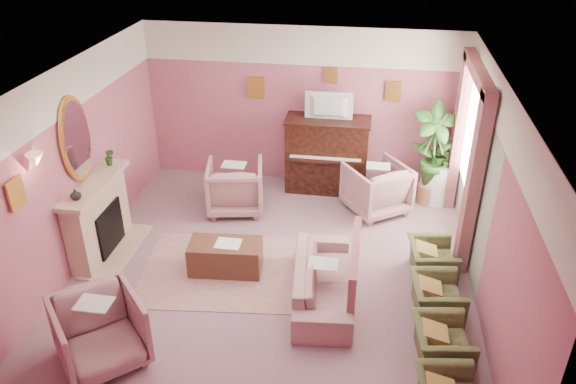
# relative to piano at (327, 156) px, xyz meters

# --- Properties ---
(floor) EXTENTS (5.50, 6.00, 0.01)m
(floor) POSITION_rel_piano_xyz_m (-0.50, -2.68, -0.65)
(floor) COLOR gray
(floor) RESTS_ON ground
(ceiling) EXTENTS (5.50, 6.00, 0.01)m
(ceiling) POSITION_rel_piano_xyz_m (-0.50, -2.68, 2.15)
(ceiling) COLOR white
(ceiling) RESTS_ON wall_back
(wall_back) EXTENTS (5.50, 0.02, 2.80)m
(wall_back) POSITION_rel_piano_xyz_m (-0.50, 0.32, 0.75)
(wall_back) COLOR #874F6E
(wall_back) RESTS_ON floor
(wall_front) EXTENTS (5.50, 0.02, 2.80)m
(wall_front) POSITION_rel_piano_xyz_m (-0.50, -5.68, 0.75)
(wall_front) COLOR #874F6E
(wall_front) RESTS_ON floor
(wall_left) EXTENTS (0.02, 6.00, 2.80)m
(wall_left) POSITION_rel_piano_xyz_m (-3.25, -2.68, 0.75)
(wall_left) COLOR #874F6E
(wall_left) RESTS_ON floor
(wall_right) EXTENTS (0.02, 6.00, 2.80)m
(wall_right) POSITION_rel_piano_xyz_m (2.25, -2.68, 0.75)
(wall_right) COLOR #874F6E
(wall_right) RESTS_ON floor
(picture_rail_band) EXTENTS (5.50, 0.01, 0.65)m
(picture_rail_band) POSITION_rel_piano_xyz_m (-0.50, 0.31, 1.82)
(picture_rail_band) COLOR white
(picture_rail_band) RESTS_ON wall_back
(stripe_panel) EXTENTS (0.01, 3.00, 2.15)m
(stripe_panel) POSITION_rel_piano_xyz_m (2.23, -1.38, 0.42)
(stripe_panel) COLOR #9BA68F
(stripe_panel) RESTS_ON wall_right
(fireplace_surround) EXTENTS (0.30, 1.40, 1.10)m
(fireplace_surround) POSITION_rel_piano_xyz_m (-3.09, -2.48, -0.10)
(fireplace_surround) COLOR tan
(fireplace_surround) RESTS_ON floor
(fireplace_inset) EXTENTS (0.18, 0.72, 0.68)m
(fireplace_inset) POSITION_rel_piano_xyz_m (-2.99, -2.48, -0.25)
(fireplace_inset) COLOR black
(fireplace_inset) RESTS_ON floor
(fire_ember) EXTENTS (0.06, 0.54, 0.10)m
(fire_ember) POSITION_rel_piano_xyz_m (-2.95, -2.48, -0.43)
(fire_ember) COLOR #FC2400
(fire_ember) RESTS_ON floor
(mantel_shelf) EXTENTS (0.40, 1.55, 0.07)m
(mantel_shelf) POSITION_rel_piano_xyz_m (-3.06, -2.48, 0.47)
(mantel_shelf) COLOR tan
(mantel_shelf) RESTS_ON fireplace_surround
(hearth) EXTENTS (0.55, 1.50, 0.02)m
(hearth) POSITION_rel_piano_xyz_m (-2.89, -2.48, -0.64)
(hearth) COLOR tan
(hearth) RESTS_ON floor
(mirror_frame) EXTENTS (0.04, 0.72, 1.20)m
(mirror_frame) POSITION_rel_piano_xyz_m (-3.20, -2.48, 1.15)
(mirror_frame) COLOR gold
(mirror_frame) RESTS_ON wall_left
(mirror_glass) EXTENTS (0.01, 0.60, 1.06)m
(mirror_glass) POSITION_rel_piano_xyz_m (-3.17, -2.48, 1.15)
(mirror_glass) COLOR silver
(mirror_glass) RESTS_ON wall_left
(sconce_shade) EXTENTS (0.20, 0.20, 0.16)m
(sconce_shade) POSITION_rel_piano_xyz_m (-3.12, -3.53, 1.33)
(sconce_shade) COLOR #FF9E7A
(sconce_shade) RESTS_ON wall_left
(piano) EXTENTS (1.40, 0.60, 1.30)m
(piano) POSITION_rel_piano_xyz_m (0.00, 0.00, 0.00)
(piano) COLOR black
(piano) RESTS_ON floor
(piano_keyshelf) EXTENTS (1.30, 0.12, 0.06)m
(piano_keyshelf) POSITION_rel_piano_xyz_m (-0.00, -0.35, 0.07)
(piano_keyshelf) COLOR black
(piano_keyshelf) RESTS_ON piano
(piano_keys) EXTENTS (1.20, 0.08, 0.02)m
(piano_keys) POSITION_rel_piano_xyz_m (0.00, -0.35, 0.11)
(piano_keys) COLOR white
(piano_keys) RESTS_ON piano
(piano_top) EXTENTS (1.45, 0.65, 0.04)m
(piano_top) POSITION_rel_piano_xyz_m (0.00, 0.00, 0.66)
(piano_top) COLOR black
(piano_top) RESTS_ON piano
(television) EXTENTS (0.80, 0.12, 0.48)m
(television) POSITION_rel_piano_xyz_m (0.00, -0.05, 0.95)
(television) COLOR black
(television) RESTS_ON piano
(print_back_left) EXTENTS (0.30, 0.03, 0.38)m
(print_back_left) POSITION_rel_piano_xyz_m (-1.30, 0.28, 1.07)
(print_back_left) COLOR gold
(print_back_left) RESTS_ON wall_back
(print_back_right) EXTENTS (0.26, 0.03, 0.34)m
(print_back_right) POSITION_rel_piano_xyz_m (1.05, 0.28, 1.13)
(print_back_right) COLOR gold
(print_back_right) RESTS_ON wall_back
(print_back_mid) EXTENTS (0.22, 0.03, 0.26)m
(print_back_mid) POSITION_rel_piano_xyz_m (0.00, 0.28, 1.35)
(print_back_mid) COLOR gold
(print_back_mid) RESTS_ON wall_back
(print_left_wall) EXTENTS (0.03, 0.28, 0.36)m
(print_left_wall) POSITION_rel_piano_xyz_m (-3.21, -3.88, 1.07)
(print_left_wall) COLOR gold
(print_left_wall) RESTS_ON wall_left
(window_blind) EXTENTS (0.03, 1.40, 1.80)m
(window_blind) POSITION_rel_piano_xyz_m (2.20, -1.13, 1.05)
(window_blind) COLOR white
(window_blind) RESTS_ON wall_right
(curtain_left) EXTENTS (0.16, 0.34, 2.60)m
(curtain_left) POSITION_rel_piano_xyz_m (2.12, -2.05, 0.65)
(curtain_left) COLOR #964E56
(curtain_left) RESTS_ON floor
(curtain_right) EXTENTS (0.16, 0.34, 2.60)m
(curtain_right) POSITION_rel_piano_xyz_m (2.12, -0.21, 0.65)
(curtain_right) COLOR #964E56
(curtain_right) RESTS_ON floor
(pelmet) EXTENTS (0.16, 2.20, 0.16)m
(pelmet) POSITION_rel_piano_xyz_m (2.12, -1.13, 1.91)
(pelmet) COLOR #964E56
(pelmet) RESTS_ON wall_right
(mantel_plant) EXTENTS (0.16, 0.16, 0.28)m
(mantel_plant) POSITION_rel_piano_xyz_m (-3.05, -1.93, 0.64)
(mantel_plant) COLOR #24501A
(mantel_plant) RESTS_ON mantel_shelf
(mantel_vase) EXTENTS (0.16, 0.16, 0.16)m
(mantel_vase) POSITION_rel_piano_xyz_m (-3.05, -2.98, 0.58)
(mantel_vase) COLOR white
(mantel_vase) RESTS_ON mantel_shelf
(area_rug) EXTENTS (2.67, 2.04, 0.01)m
(area_rug) POSITION_rel_piano_xyz_m (-1.07, -2.67, -0.64)
(area_rug) COLOR #A87872
(area_rug) RESTS_ON floor
(coffee_table) EXTENTS (1.04, 0.58, 0.45)m
(coffee_table) POSITION_rel_piano_xyz_m (-1.15, -2.67, -0.43)
(coffee_table) COLOR #523020
(coffee_table) RESTS_ON floor
(table_paper) EXTENTS (0.35, 0.28, 0.01)m
(table_paper) POSITION_rel_piano_xyz_m (-1.10, -2.67, -0.20)
(table_paper) COLOR white
(table_paper) RESTS_ON coffee_table
(sofa) EXTENTS (0.63, 1.88, 0.76)m
(sofa) POSITION_rel_piano_xyz_m (0.25, -3.05, -0.27)
(sofa) COLOR #A97C7E
(sofa) RESTS_ON floor
(sofa_throw) EXTENTS (0.09, 1.42, 0.52)m
(sofa_throw) POSITION_rel_piano_xyz_m (0.65, -3.05, -0.05)
(sofa_throw) COLOR #964E56
(sofa_throw) RESTS_ON sofa
(floral_armchair_left) EXTENTS (0.89, 0.89, 0.93)m
(floral_armchair_left) POSITION_rel_piano_xyz_m (-1.42, -0.97, -0.18)
(floral_armchair_left) COLOR #A97C7E
(floral_armchair_left) RESTS_ON floor
(floral_armchair_right) EXTENTS (0.89, 0.89, 0.93)m
(floral_armchair_right) POSITION_rel_piano_xyz_m (0.89, -0.65, -0.18)
(floral_armchair_right) COLOR #A97C7E
(floral_armchair_right) RESTS_ON floor
(floral_armchair_front) EXTENTS (0.89, 0.89, 0.93)m
(floral_armchair_front) POSITION_rel_piano_xyz_m (-2.09, -4.56, -0.18)
(floral_armchair_front) COLOR #A97C7E
(floral_armchair_front) RESTS_ON floor
(olive_chair_b) EXTENTS (0.51, 0.72, 0.63)m
(olive_chair_b) POSITION_rel_piano_xyz_m (1.69, -3.95, -0.34)
(olive_chair_b) COLOR #4F5830
(olive_chair_b) RESTS_ON floor
(olive_chair_c) EXTENTS (0.51, 0.72, 0.63)m
(olive_chair_c) POSITION_rel_piano_xyz_m (1.69, -3.13, -0.34)
(olive_chair_c) COLOR #4F5830
(olive_chair_c) RESTS_ON floor
(olive_chair_d) EXTENTS (0.51, 0.72, 0.63)m
(olive_chair_d) POSITION_rel_piano_xyz_m (1.69, -2.31, -0.34)
(olive_chair_d) COLOR #4F5830
(olive_chair_d) RESTS_ON floor
(side_table) EXTENTS (0.52, 0.52, 0.70)m
(side_table) POSITION_rel_piano_xyz_m (1.89, -0.14, -0.30)
(side_table) COLOR silver
(side_table) RESTS_ON floor
(side_plant_big) EXTENTS (0.30, 0.30, 0.34)m
(side_plant_big) POSITION_rel_piano_xyz_m (1.89, -0.14, 0.22)
(side_plant_big) COLOR #24501A
(side_plant_big) RESTS_ON side_table
(side_plant_small) EXTENTS (0.16, 0.16, 0.28)m
(side_plant_small) POSITION_rel_piano_xyz_m (2.01, -0.24, 0.19)
(side_plant_small) COLOR #24501A
(side_plant_small) RESTS_ON side_table
(palm_pot) EXTENTS (0.34, 0.34, 0.34)m
(palm_pot) POSITION_rel_piano_xyz_m (1.76, -0.22, -0.48)
(palm_pot) COLOR #956348
(palm_pot) RESTS_ON floor
(palm_plant) EXTENTS (0.76, 0.76, 1.44)m
(palm_plant) POSITION_rel_piano_xyz_m (1.76, -0.22, 0.41)
(palm_plant) COLOR #24501A
(palm_plant) RESTS_ON palm_pot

